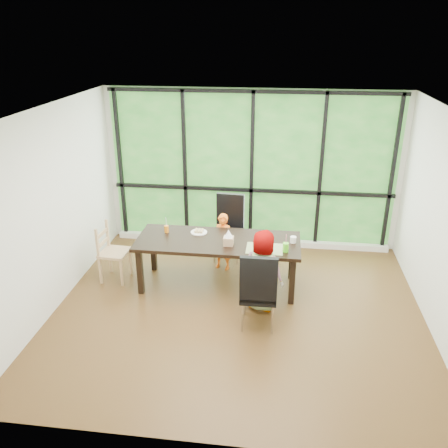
{
  "coord_description": "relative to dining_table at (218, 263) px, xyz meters",
  "views": [
    {
      "loc": [
        0.51,
        -5.42,
        3.62
      ],
      "look_at": [
        -0.26,
        0.54,
        1.05
      ],
      "focal_mm": 37.47,
      "sensor_mm": 36.0,
      "label": 1
    }
  ],
  "objects": [
    {
      "name": "chair_interior_leather",
      "position": [
        0.65,
        -0.93,
        0.17
      ],
      "size": [
        0.46,
        0.46,
        1.08
      ],
      "primitive_type": "cube",
      "rotation": [
        0.0,
        0.0,
        3.15
      ],
      "color": "black",
      "rests_on": "ground"
    },
    {
      "name": "straw_pink",
      "position": [
        0.97,
        -0.26,
        0.54
      ],
      "size": [
        0.01,
        0.04,
        0.2
      ],
      "primitive_type": "cylinder",
      "rotation": [
        0.14,
        0.0,
        0.0
      ],
      "color": "pink",
      "rests_on": "green_cup"
    },
    {
      "name": "green_cup",
      "position": [
        0.97,
        -0.26,
        0.44
      ],
      "size": [
        0.08,
        0.08,
        0.13
      ],
      "primitive_type": "cylinder",
      "color": "#59DD22",
      "rests_on": "dining_table"
    },
    {
      "name": "crepe_rolls_near",
      "position": [
        0.66,
        -0.17,
        0.41
      ],
      "size": [
        0.15,
        0.12,
        0.04
      ],
      "primitive_type": null,
      "color": "tan",
      "rests_on": "plate_near"
    },
    {
      "name": "plate_far",
      "position": [
        -0.32,
        0.22,
        0.38
      ],
      "size": [
        0.25,
        0.25,
        0.02
      ],
      "primitive_type": "cylinder",
      "color": "white",
      "rests_on": "dining_table"
    },
    {
      "name": "ground",
      "position": [
        0.36,
        -0.64,
        -0.38
      ],
      "size": [
        5.0,
        5.0,
        0.0
      ],
      "primitive_type": "plane",
      "color": "black",
      "rests_on": "ground"
    },
    {
      "name": "white_mug",
      "position": [
        1.08,
        0.05,
        0.42
      ],
      "size": [
        0.09,
        0.09,
        0.09
      ],
      "primitive_type": "cylinder",
      "color": "white",
      "rests_on": "dining_table"
    },
    {
      "name": "dining_table",
      "position": [
        0.0,
        0.0,
        0.0
      ],
      "size": [
        2.44,
        1.11,
        0.75
      ],
      "primitive_type": "cube",
      "rotation": [
        0.0,
        0.0,
        -0.08
      ],
      "color": "black",
      "rests_on": "ground"
    },
    {
      "name": "straw_white",
      "position": [
        -0.81,
        0.18,
        0.52
      ],
      "size": [
        0.01,
        0.04,
        0.2
      ],
      "primitive_type": "cylinder",
      "rotation": [
        0.14,
        0.0,
        0.0
      ],
      "color": "white",
      "rests_on": "orange_cup"
    },
    {
      "name": "orange_cup",
      "position": [
        -0.81,
        0.18,
        0.43
      ],
      "size": [
        0.07,
        0.07,
        0.1
      ],
      "primitive_type": "cylinder",
      "color": "orange",
      "rests_on": "dining_table"
    },
    {
      "name": "child_older",
      "position": [
        0.7,
        -0.52,
        0.2
      ],
      "size": [
        0.65,
        0.53,
        1.15
      ],
      "primitive_type": "imported",
      "rotation": [
        0.0,
        0.0,
        2.82
      ],
      "color": "slate",
      "rests_on": "ground"
    },
    {
      "name": "crepe_rolls_far",
      "position": [
        -0.32,
        0.22,
        0.41
      ],
      "size": [
        0.15,
        0.12,
        0.04
      ],
      "primitive_type": null,
      "color": "tan",
      "rests_on": "plate_far"
    },
    {
      "name": "plate_near",
      "position": [
        0.66,
        -0.17,
        0.38
      ],
      "size": [
        0.24,
        0.24,
        0.01
      ],
      "primitive_type": "cylinder",
      "color": "white",
      "rests_on": "dining_table"
    },
    {
      "name": "foliage_backdrop",
      "position": [
        0.36,
        1.59,
        0.98
      ],
      "size": [
        4.8,
        0.02,
        2.65
      ],
      "primitive_type": "cube",
      "color": "#1C531C",
      "rests_on": "back_wall"
    },
    {
      "name": "window_sill",
      "position": [
        0.36,
        1.51,
        -0.33
      ],
      "size": [
        4.8,
        0.12,
        0.1
      ],
      "primitive_type": "cube",
      "color": "silver",
      "rests_on": "ground"
    },
    {
      "name": "tissue",
      "position": [
        0.17,
        -0.14,
        0.55
      ],
      "size": [
        0.12,
        0.12,
        0.11
      ],
      "primitive_type": "cone",
      "color": "white",
      "rests_on": "tissue_box"
    },
    {
      "name": "back_wall",
      "position": [
        0.36,
        1.61,
        0.98
      ],
      "size": [
        5.0,
        0.0,
        5.0
      ],
      "primitive_type": "plane",
      "rotation": [
        1.57,
        0.0,
        0.0
      ],
      "color": "silver",
      "rests_on": "ground"
    },
    {
      "name": "chair_end_beech",
      "position": [
        -1.58,
        -0.01,
        0.08
      ],
      "size": [
        0.43,
        0.45,
        0.9
      ],
      "primitive_type": "cube",
      "rotation": [
        0.0,
        0.0,
        1.5
      ],
      "color": "tan",
      "rests_on": "ground"
    },
    {
      "name": "placemat",
      "position": [
        0.68,
        -0.21,
        0.38
      ],
      "size": [
        0.5,
        0.37,
        0.01
      ],
      "primitive_type": "cube",
      "color": "tan",
      "rests_on": "dining_table"
    },
    {
      "name": "chair_window_leather",
      "position": [
        0.04,
        0.9,
        0.17
      ],
      "size": [
        0.49,
        0.49,
        1.08
      ],
      "primitive_type": "cube",
      "rotation": [
        0.0,
        0.0,
        -0.08
      ],
      "color": "black",
      "rests_on": "ground"
    },
    {
      "name": "window_mullions",
      "position": [
        0.36,
        1.55,
        0.98
      ],
      "size": [
        4.8,
        0.06,
        2.65
      ],
      "primitive_type": null,
      "color": "black",
      "rests_on": "back_wall"
    },
    {
      "name": "child_toddler",
      "position": [
        0.0,
        0.56,
        0.09
      ],
      "size": [
        0.39,
        0.31,
        0.93
      ],
      "primitive_type": "imported",
      "rotation": [
        0.0,
        0.0,
        -0.29
      ],
      "color": "orange",
      "rests_on": "ground"
    },
    {
      "name": "tissue_box",
      "position": [
        0.17,
        -0.14,
        0.44
      ],
      "size": [
        0.14,
        0.14,
        0.12
      ],
      "primitive_type": "cube",
      "color": "tan",
      "rests_on": "dining_table"
    }
  ]
}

